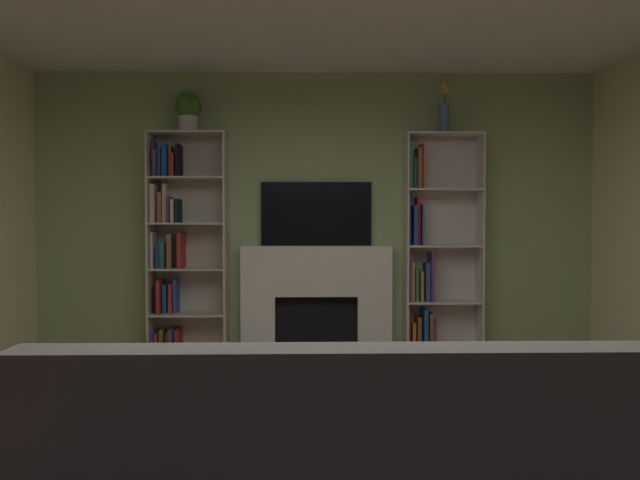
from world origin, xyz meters
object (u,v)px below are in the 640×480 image
(bookshelf_right, at_px, (433,254))
(vase_with_flowers, at_px, (444,113))
(potted_plant, at_px, (188,111))
(tv, at_px, (316,214))
(fireplace, at_px, (316,299))
(bookshelf_left, at_px, (180,247))

(bookshelf_right, distance_m, vase_with_flowers, 1.36)
(potted_plant, bearing_deg, tv, 5.62)
(bookshelf_right, height_order, potted_plant, potted_plant)
(potted_plant, xyz_separation_m, vase_with_flowers, (2.44, 0.00, -0.01))
(fireplace, relative_size, tv, 1.44)
(bookshelf_right, distance_m, potted_plant, 2.72)
(tv, height_order, vase_with_flowers, vase_with_flowers)
(fireplace, bearing_deg, potted_plant, -177.85)
(tv, bearing_deg, vase_with_flowers, -5.61)
(bookshelf_right, bearing_deg, potted_plant, -178.85)
(tv, relative_size, potted_plant, 2.82)
(potted_plant, bearing_deg, vase_with_flowers, 0.00)
(potted_plant, bearing_deg, bookshelf_right, 1.15)
(bookshelf_right, bearing_deg, vase_with_flowers, -26.82)
(fireplace, relative_size, vase_with_flowers, 3.18)
(fireplace, height_order, potted_plant, potted_plant)
(tv, height_order, potted_plant, potted_plant)
(fireplace, xyz_separation_m, potted_plant, (-1.22, -0.05, 1.80))
(fireplace, distance_m, tv, 0.83)
(fireplace, xyz_separation_m, bookshelf_left, (-1.31, -0.02, 0.51))
(bookshelf_left, height_order, potted_plant, potted_plant)
(vase_with_flowers, bearing_deg, tv, 174.39)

